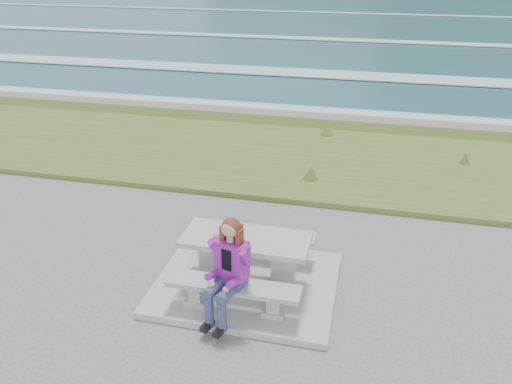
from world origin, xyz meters
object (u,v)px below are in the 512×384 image
picnic_table (246,247)px  bench_landward (233,290)px  bench_seaward (257,236)px  seated_woman (226,285)px

picnic_table → bench_landward: 0.74m
bench_landward → picnic_table: bearing=90.0°
bench_seaward → seated_woman: size_ratio=1.28×
bench_seaward → picnic_table: bearing=-90.0°
bench_seaward → bench_landward: bearing=-90.0°
picnic_table → bench_seaward: size_ratio=1.00×
seated_woman → bench_landward: bearing=83.1°
picnic_table → bench_seaward: 0.74m
picnic_table → bench_landward: (0.00, -0.70, -0.23)m
picnic_table → seated_woman: (-0.06, -0.83, -0.06)m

